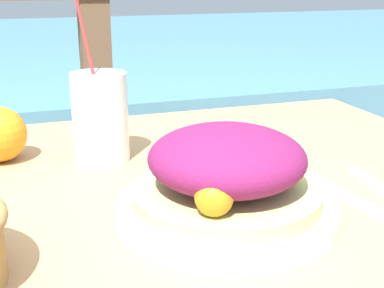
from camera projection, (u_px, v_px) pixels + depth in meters
The scene contains 6 objects.
patio_table at pixel (203, 280), 0.67m from camera, with size 0.96×0.93×0.71m.
railing_fence at pixel (96, 64), 1.32m from camera, with size 2.80×0.08×1.01m.
sea_backdrop at pixel (42, 80), 3.73m from camera, with size 12.00×4.00×0.53m.
salad_plate at pixel (227, 180), 0.61m from camera, with size 0.26×0.26×0.11m.
drink_glass at pixel (100, 117), 0.79m from camera, with size 0.08×0.08×0.25m.
fork at pixel (352, 198), 0.67m from camera, with size 0.04×0.18×0.00m.
Camera 1 is at (-0.20, -0.55, 0.98)m, focal length 50.00 mm.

